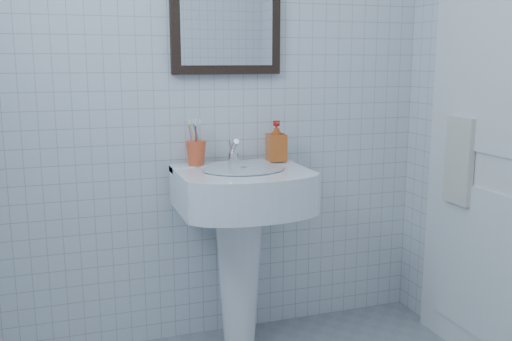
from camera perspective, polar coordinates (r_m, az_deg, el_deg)
name	(u,v)px	position (r m, az deg, el deg)	size (l,w,h in m)	color
wall_back	(199,72)	(2.59, -5.71, 9.76)	(2.20, 0.02, 2.50)	silver
washbasin	(240,228)	(2.52, -1.58, -5.80)	(0.56, 0.41, 0.86)	white
faucet	(233,153)	(2.55, -2.29, 1.74)	(0.05, 0.10, 0.12)	silver
toothbrush_cup	(196,153)	(2.51, -6.02, 1.74)	(0.09, 0.09, 0.11)	#EC512A
soap_dispenser	(276,141)	(2.60, 2.05, 2.96)	(0.08, 0.08, 0.18)	#BC4412
wall_mirror	(226,3)	(2.61, -3.01, 16.39)	(0.50, 0.04, 0.62)	black
bathroom_door	(495,136)	(2.52, 22.81, 3.24)	(0.04, 0.80, 2.00)	white
towel_ring	(466,120)	(2.63, 20.25, 4.79)	(0.18, 0.18, 0.01)	silver
hand_towel	(459,161)	(2.64, 19.65, 0.90)	(0.03, 0.16, 0.38)	beige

